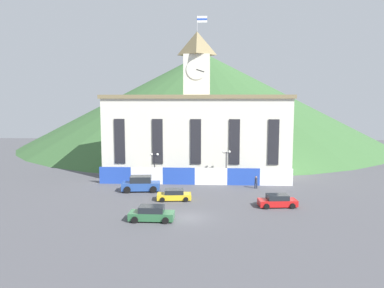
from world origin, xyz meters
TOP-DOWN VIEW (x-y plane):
  - ground_plane at (0.00, 0.00)m, footprint 160.00×160.00m
  - civic_building at (0.00, 22.63)m, footprint 29.98×8.74m
  - banner_fence at (0.00, 15.52)m, footprint 28.33×0.12m
  - hillside_backdrop at (0.00, 69.95)m, footprint 99.58×99.58m
  - street_lamp_right at (-6.07, 16.53)m, footprint 1.26×0.36m
  - street_lamp_far_right at (4.59, 16.53)m, footprint 1.26×0.36m
  - car_yellow_coupe at (-2.16, 6.93)m, footprint 4.35×2.44m
  - car_green_wagon at (-3.66, -1.16)m, footprint 4.63×2.19m
  - car_red_sedan at (10.12, 4.65)m, footprint 4.57×2.50m
  - car_blue_van at (-7.13, 11.16)m, footprint 5.28×2.80m
  - pedestrian at (8.69, 13.65)m, footprint 0.42×0.37m

SIDE VIEW (x-z plane):
  - ground_plane at x=0.00m, z-range 0.00..0.00m
  - car_yellow_coupe at x=-2.16m, z-range -0.05..1.30m
  - car_red_sedan at x=10.12m, z-range -0.05..1.40m
  - car_green_wagon at x=-3.66m, z-range -0.06..1.49m
  - pedestrian at x=8.69m, z-range 0.08..1.81m
  - car_blue_van at x=-7.13m, z-range -0.09..2.01m
  - banner_fence at x=0.00m, z-range 0.00..2.51m
  - street_lamp_right at x=-6.07m, z-range 1.06..5.54m
  - street_lamp_far_right at x=4.59m, z-range 1.13..6.09m
  - civic_building at x=0.00m, z-range -5.53..20.02m
  - hillside_backdrop at x=0.00m, z-range 0.00..25.59m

